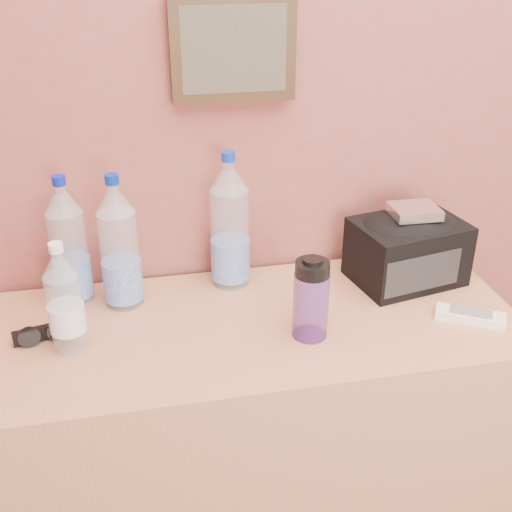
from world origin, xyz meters
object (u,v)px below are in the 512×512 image
(pet_large_a, at_px, (69,247))
(pet_large_c, at_px, (230,227))
(sunglasses, at_px, (43,333))
(nalgene_bottle, at_px, (311,298))
(foil_packet, at_px, (415,211))
(dresser, at_px, (256,445))
(toiletry_bag, at_px, (407,248))
(ac_remote, at_px, (470,316))
(pet_small, at_px, (65,304))
(pet_large_b, at_px, (119,249))

(pet_large_a, height_order, pet_large_c, pet_large_c)
(pet_large_c, bearing_deg, sunglasses, -159.37)
(nalgene_bottle, distance_m, foil_packet, 0.40)
(dresser, relative_size, toiletry_bag, 4.62)
(dresser, xyz_separation_m, ac_remote, (0.51, -0.10, 0.41))
(ac_remote, distance_m, toiletry_bag, 0.25)
(pet_large_a, relative_size, pet_large_c, 0.91)
(pet_small, bearing_deg, dresser, 2.84)
(pet_large_b, distance_m, nalgene_bottle, 0.48)
(pet_large_b, bearing_deg, sunglasses, -146.02)
(sunglasses, relative_size, foil_packet, 1.14)
(pet_large_b, bearing_deg, toiletry_bag, -2.28)
(pet_large_a, bearing_deg, ac_remote, -17.69)
(ac_remote, bearing_deg, toiletry_bag, 138.46)
(foil_packet, bearing_deg, pet_small, -170.86)
(pet_large_b, height_order, toiletry_bag, pet_large_b)
(dresser, bearing_deg, nalgene_bottle, -35.93)
(pet_large_b, height_order, pet_large_c, pet_large_c)
(dresser, height_order, pet_large_c, pet_large_c)
(pet_large_c, bearing_deg, foil_packet, -10.15)
(pet_large_b, relative_size, pet_large_c, 0.94)
(dresser, distance_m, foil_packet, 0.76)
(pet_large_a, xyz_separation_m, toiletry_bag, (0.87, -0.08, -0.05))
(ac_remote, relative_size, foil_packet, 1.37)
(pet_large_b, distance_m, pet_large_c, 0.29)
(dresser, bearing_deg, pet_small, -177.16)
(pet_large_c, distance_m, pet_small, 0.47)
(pet_small, distance_m, foil_packet, 0.89)
(pet_large_b, distance_m, ac_remote, 0.87)
(nalgene_bottle, distance_m, ac_remote, 0.41)
(ac_remote, bearing_deg, pet_large_c, -179.48)
(sunglasses, distance_m, foil_packet, 0.96)
(pet_large_c, distance_m, foil_packet, 0.48)
(dresser, distance_m, ac_remote, 0.67)
(pet_large_a, bearing_deg, nalgene_bottle, -27.33)
(pet_large_c, height_order, sunglasses, pet_large_c)
(dresser, relative_size, sunglasses, 9.45)
(pet_large_a, xyz_separation_m, pet_large_c, (0.41, 0.00, 0.01))
(toiletry_bag, distance_m, foil_packet, 0.11)
(nalgene_bottle, bearing_deg, pet_large_c, 116.00)
(pet_large_b, relative_size, pet_small, 1.30)
(pet_small, distance_m, ac_remote, 0.95)
(sunglasses, bearing_deg, ac_remote, -20.69)
(nalgene_bottle, bearing_deg, ac_remote, -2.85)
(pet_large_b, bearing_deg, dresser, -26.41)
(sunglasses, bearing_deg, pet_small, -49.66)
(pet_large_c, xyz_separation_m, toiletry_bag, (0.46, -0.08, -0.07))
(pet_large_b, height_order, sunglasses, pet_large_b)
(pet_large_b, xyz_separation_m, nalgene_bottle, (0.42, -0.23, -0.05))
(sunglasses, bearing_deg, pet_large_a, 55.64)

